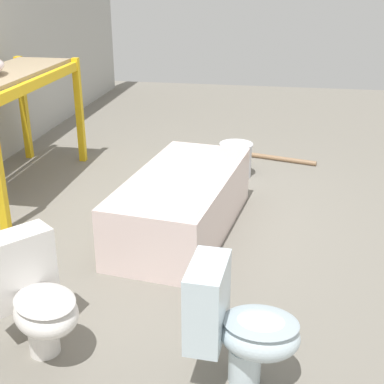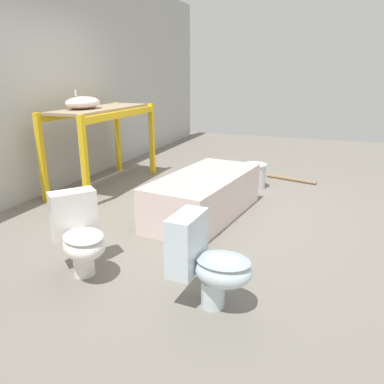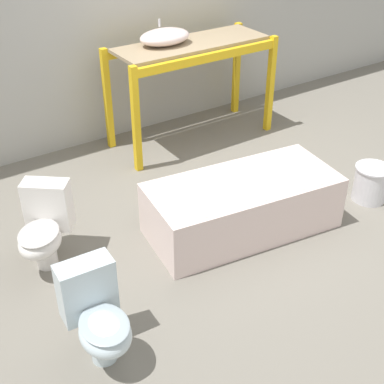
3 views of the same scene
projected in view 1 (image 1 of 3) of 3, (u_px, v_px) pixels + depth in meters
ground_plane at (134, 220)px, 4.63m from camera, size 12.00×12.00×0.00m
shelving_rack at (8, 93)px, 4.96m from camera, size 1.86×0.72×1.15m
bathtub_main at (183, 199)px, 4.35m from camera, size 1.75×0.96×0.50m
toilet_near at (237, 323)px, 2.71m from camera, size 0.38×0.59×0.68m
toilet_far at (35, 295)px, 2.94m from camera, size 0.63×0.66×0.68m
bucket_white at (236, 159)px, 5.56m from camera, size 0.35×0.35×0.36m
loose_pipe at (281, 159)px, 6.06m from camera, size 0.25×0.78×0.05m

